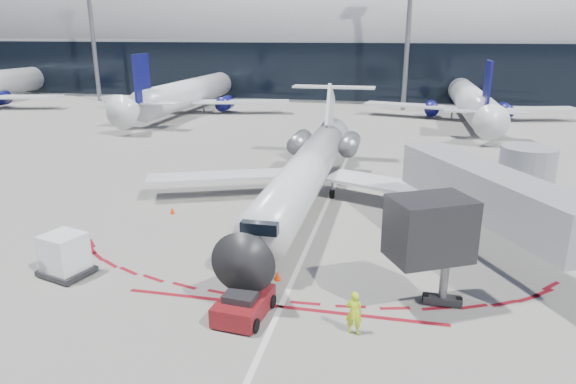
% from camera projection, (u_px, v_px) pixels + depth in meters
% --- Properties ---
extents(ground, '(260.00, 260.00, 0.00)m').
position_uv_depth(ground, '(321.00, 216.00, 32.65)').
color(ground, slate).
rests_on(ground, ground).
extents(apron_centerline, '(0.25, 40.00, 0.01)m').
position_uv_depth(apron_centerline, '(326.00, 206.00, 34.52)').
color(apron_centerline, silver).
rests_on(apron_centerline, ground).
extents(apron_stop_bar, '(14.00, 0.25, 0.01)m').
position_uv_depth(apron_stop_bar, '(281.00, 307.00, 21.93)').
color(apron_stop_bar, maroon).
rests_on(apron_stop_bar, ground).
extents(terminal_building, '(150.00, 24.15, 24.00)m').
position_uv_depth(terminal_building, '(377.00, 47.00, 90.68)').
color(terminal_building, gray).
rests_on(terminal_building, ground).
extents(jet_bridge, '(10.03, 15.20, 4.90)m').
position_uv_depth(jet_bridge, '(498.00, 195.00, 26.97)').
color(jet_bridge, '#9B9EA4').
rests_on(jet_bridge, ground).
extents(light_mast_west, '(0.70, 0.70, 25.00)m').
position_uv_depth(light_mast_west, '(92.00, 23.00, 82.72)').
color(light_mast_west, slate).
rests_on(light_mast_west, ground).
extents(light_mast_centre, '(0.70, 0.70, 25.00)m').
position_uv_depth(light_mast_centre, '(409.00, 22.00, 72.65)').
color(light_mast_centre, slate).
rests_on(light_mast_centre, ground).
extents(regional_jet, '(23.12, 28.50, 7.14)m').
position_uv_depth(regional_jet, '(308.00, 169.00, 34.52)').
color(regional_jet, silver).
rests_on(regional_jet, ground).
extents(pushback_tug, '(2.20, 4.64, 1.19)m').
position_uv_depth(pushback_tug, '(244.00, 305.00, 21.07)').
color(pushback_tug, '#5E0D15').
rests_on(pushback_tug, ground).
extents(ramp_worker, '(0.66, 0.44, 1.81)m').
position_uv_depth(ramp_worker, '(354.00, 313.00, 19.75)').
color(ramp_worker, '#C7EB18').
rests_on(ramp_worker, ground).
extents(uld_container, '(2.66, 2.43, 2.09)m').
position_uv_depth(uld_container, '(65.00, 255.00, 24.50)').
color(uld_container, black).
rests_on(uld_container, ground).
extents(safety_cone_left, '(0.33, 0.33, 0.46)m').
position_uv_depth(safety_cone_left, '(172.00, 210.00, 33.03)').
color(safety_cone_left, red).
rests_on(safety_cone_left, ground).
extents(safety_cone_right, '(0.34, 0.34, 0.47)m').
position_uv_depth(safety_cone_right, '(278.00, 275.00, 24.22)').
color(safety_cone_right, red).
rests_on(safety_cone_right, ground).
extents(bg_airliner_1, '(33.87, 35.86, 10.96)m').
position_uv_depth(bg_airliner_1, '(190.00, 73.00, 73.51)').
color(bg_airliner_1, silver).
rests_on(bg_airliner_1, ground).
extents(bg_airliner_2, '(32.12, 34.01, 10.39)m').
position_uv_depth(bg_airliner_2, '(471.00, 79.00, 67.44)').
color(bg_airliner_2, silver).
rests_on(bg_airliner_2, ground).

